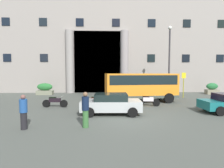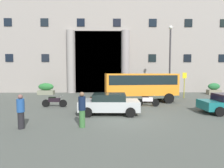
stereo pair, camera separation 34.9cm
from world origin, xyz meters
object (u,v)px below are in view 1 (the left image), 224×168
pedestrian_man_crossing (24,112)px  lamppost_plaza_centre (169,56)px  bus_stop_sign (184,82)px  motorcycle_near_kerb (54,102)px  orange_minibus (141,85)px  scooter_by_planter (148,101)px  hedge_planter_far_west (152,89)px  hedge_planter_west (45,89)px  hedge_planter_east (212,89)px  motorcycle_far_end (96,101)px  pedestrian_child_trailing (85,110)px  parked_hatchback_near (111,103)px

pedestrian_man_crossing → lamppost_plaza_centre: 15.42m
bus_stop_sign → motorcycle_near_kerb: bus_stop_sign is taller
orange_minibus → lamppost_plaza_centre: lamppost_plaza_centre is taller
orange_minibus → scooter_by_planter: 2.50m
pedestrian_man_crossing → motorcycle_near_kerb: bearing=147.0°
hedge_planter_far_west → pedestrian_man_crossing: 15.76m
bus_stop_sign → motorcycle_near_kerb: bearing=-159.8°
hedge_planter_west → hedge_planter_east: hedge_planter_east is taller
hedge_planter_east → pedestrian_man_crossing: bearing=-143.4°
orange_minibus → motorcycle_far_end: bearing=-156.3°
pedestrian_man_crossing → orange_minibus: bearing=103.0°
hedge_planter_west → pedestrian_child_trailing: (6.45, -12.93, 0.23)m
hedge_planter_west → hedge_planter_far_west: bearing=-2.7°
pedestrian_child_trailing → pedestrian_man_crossing: bearing=118.5°
motorcycle_far_end → hedge_planter_west: bearing=125.9°
motorcycle_far_end → lamppost_plaza_centre: (7.65, 4.86, 4.02)m
motorcycle_far_end → bus_stop_sign: bearing=20.7°
motorcycle_near_kerb → scooter_by_planter: bearing=4.6°
hedge_planter_east → lamppost_plaza_centre: (-6.46, -2.58, 3.80)m
orange_minibus → pedestrian_man_crossing: size_ratio=3.95×
parked_hatchback_near → lamppost_plaza_centre: (6.54, 7.32, 3.77)m
parked_hatchback_near → motorcycle_near_kerb: size_ratio=1.99×
pedestrian_child_trailing → pedestrian_man_crossing: pedestrian_child_trailing is taller
hedge_planter_west → pedestrian_child_trailing: bearing=-63.5°
orange_minibus → hedge_planter_far_west: orange_minibus is taller
hedge_planter_west → pedestrian_child_trailing: pedestrian_child_trailing is taller
orange_minibus → hedge_planter_east: size_ratio=4.39×
bus_stop_sign → scooter_by_planter: bus_stop_sign is taller
motorcycle_near_kerb → scooter_by_planter: 7.49m
hedge_planter_far_west → scooter_by_planter: bearing=-107.2°
orange_minibus → hedge_planter_far_west: (2.31, 4.78, -0.84)m
scooter_by_planter → motorcycle_far_end: bearing=-173.0°
scooter_by_planter → pedestrian_child_trailing: size_ratio=1.06×
scooter_by_planter → lamppost_plaza_centre: lamppost_plaza_centre is taller
parked_hatchback_near → lamppost_plaza_centre: lamppost_plaza_centre is taller
orange_minibus → parked_hatchback_near: 5.64m
hedge_planter_west → hedge_planter_east: (20.82, -0.22, -0.00)m
motorcycle_near_kerb → lamppost_plaza_centre: bearing=27.7°
motorcycle_far_end → pedestrian_child_trailing: bearing=-98.1°
motorcycle_far_end → lamppost_plaza_centre: bearing=27.1°
orange_minibus → hedge_planter_east: bearing=21.4°
parked_hatchback_near → lamppost_plaza_centre: size_ratio=0.52×
orange_minibus → hedge_planter_east: orange_minibus is taller
bus_stop_sign → scooter_by_planter: size_ratio=1.44×
parked_hatchback_near → lamppost_plaza_centre: bearing=49.8°
motorcycle_far_end → pedestrian_man_crossing: (-3.23, -5.46, 0.40)m
motorcycle_far_end → pedestrian_man_crossing: pedestrian_man_crossing is taller
lamppost_plaza_centre → parked_hatchback_near: bearing=-131.7°
motorcycle_far_end → scooter_by_planter: bearing=-4.6°
motorcycle_near_kerb → motorcycle_far_end: bearing=5.3°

